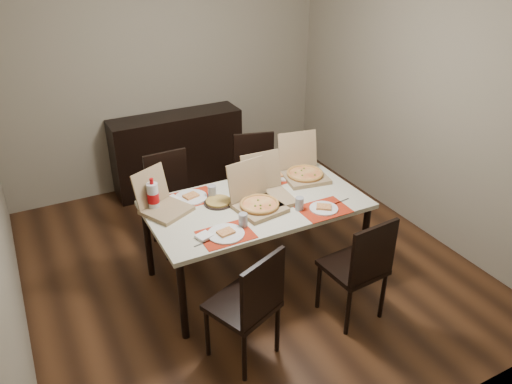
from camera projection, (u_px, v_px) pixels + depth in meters
ground at (245, 264)px, 4.69m from camera, size 3.80×4.00×0.02m
room_walls at (220, 69)px, 4.20m from camera, size 3.84×4.02×2.62m
sideboard at (178, 152)px, 5.86m from camera, size 1.50×0.40×0.90m
dining_table at (256, 209)px, 4.21m from camera, size 1.80×1.00×0.75m
chair_near_left at (250, 303)px, 3.43m from camera, size 0.55×0.55×0.93m
chair_near_right at (360, 266)px, 3.80m from camera, size 0.45×0.45×0.93m
chair_far_left at (172, 197)px, 4.76m from camera, size 0.43×0.43×0.93m
chair_far_right at (256, 175)px, 5.17m from camera, size 0.52×0.52×0.93m
setting_near_left at (228, 231)px, 3.76m from camera, size 0.48×0.30×0.11m
setting_near_right at (317, 207)px, 4.07m from camera, size 0.51×0.30×0.11m
setting_far_left at (194, 196)px, 4.24m from camera, size 0.44×0.30×0.11m
setting_far_right at (279, 175)px, 4.58m from camera, size 0.49×0.30×0.11m
napkin_loose at (262, 199)px, 4.22m from camera, size 0.16×0.16×0.02m
pizza_box_center at (257, 202)px, 4.07m from camera, size 0.41×0.45×0.36m
pizza_box_right at (303, 171)px, 4.57m from camera, size 0.43×0.47×0.38m
pizza_box_left at (163, 204)px, 4.04m from camera, size 0.46×0.48×0.33m
pizza_box_extra at (268, 192)px, 4.21m from camera, size 0.37×0.41×0.36m
faina_plate at (218, 202)px, 4.16m from camera, size 0.24×0.24×0.03m
dip_bowl at (256, 186)px, 4.40m from camera, size 0.15×0.15×0.03m
soda_bottle at (153, 197)px, 4.02m from camera, size 0.10×0.10×0.29m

